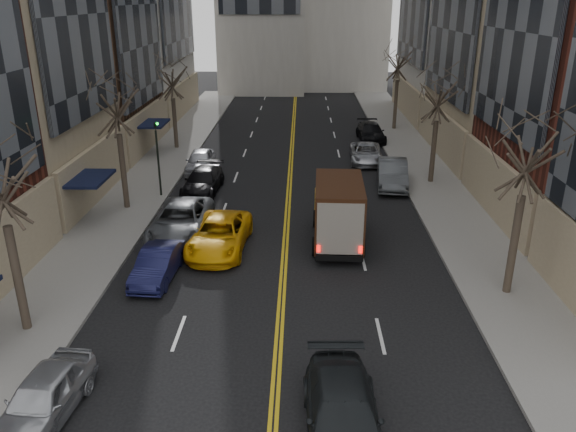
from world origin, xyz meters
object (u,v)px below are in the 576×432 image
at_px(observer_sedan, 343,416).
at_px(ups_truck, 338,211).
at_px(taxi, 219,235).
at_px(pedestrian, 330,218).

bearing_deg(observer_sedan, ups_truck, 85.34).
relative_size(ups_truck, taxi, 1.10).
bearing_deg(pedestrian, observer_sedan, -166.87).
height_order(observer_sedan, taxi, taxi).
bearing_deg(ups_truck, observer_sedan, -90.81).
relative_size(observer_sedan, pedestrian, 2.82).
distance_m(observer_sedan, pedestrian, 13.58).
relative_size(observer_sedan, taxi, 0.94).
height_order(ups_truck, pedestrian, ups_truck).
xyz_separation_m(ups_truck, observer_sedan, (-0.61, -12.71, -0.86)).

